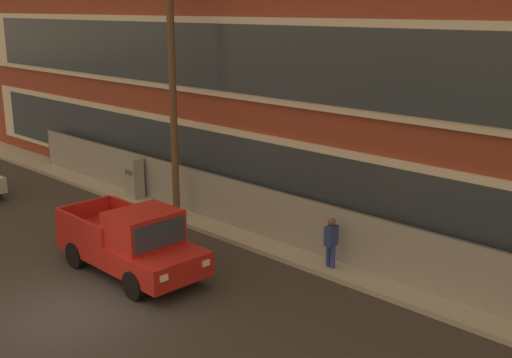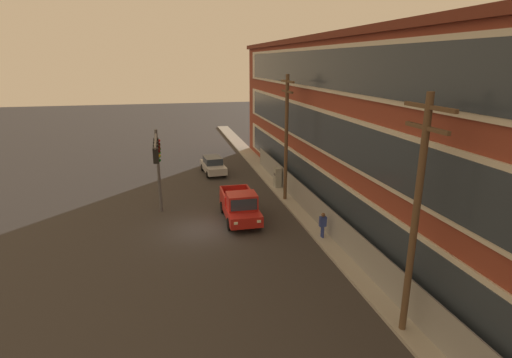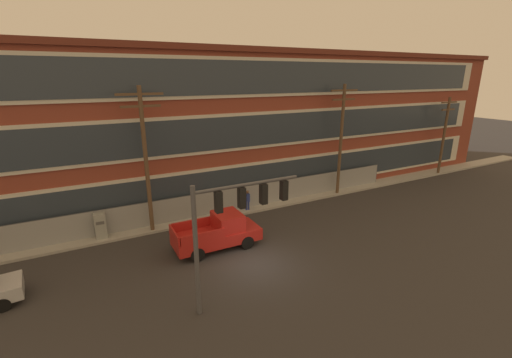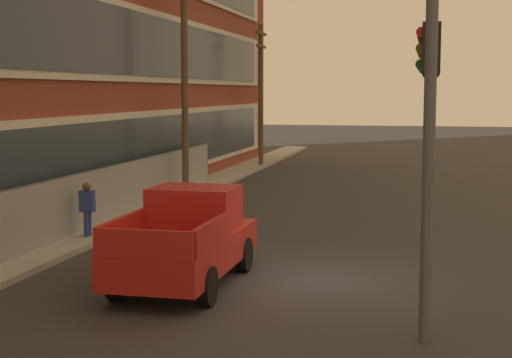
% 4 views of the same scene
% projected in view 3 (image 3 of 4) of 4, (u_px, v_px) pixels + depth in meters
% --- Properties ---
extents(ground_plane, '(160.00, 160.00, 0.00)m').
position_uv_depth(ground_plane, '(256.00, 265.00, 18.60)').
color(ground_plane, '#333030').
extents(sidewalk_building_side, '(80.00, 1.64, 0.16)m').
position_uv_depth(sidewalk_building_side, '(208.00, 216.00, 24.77)').
color(sidewalk_building_side, '#9E9B93').
rests_on(sidewalk_building_side, ground).
extents(brick_mill_building, '(55.54, 11.36, 11.85)m').
position_uv_depth(brick_mill_building, '(230.00, 122.00, 30.36)').
color(brick_mill_building, brown).
rests_on(brick_mill_building, ground).
extents(chain_link_fence, '(31.77, 0.06, 1.87)m').
position_uv_depth(chain_link_fence, '(220.00, 202.00, 25.13)').
color(chain_link_fence, gray).
rests_on(chain_link_fence, ground).
extents(traffic_signal_mast, '(4.92, 0.43, 5.81)m').
position_uv_depth(traffic_signal_mast, '(233.00, 214.00, 14.34)').
color(traffic_signal_mast, '#4C4C51').
rests_on(traffic_signal_mast, ground).
extents(pickup_truck_red, '(5.17, 2.16, 2.08)m').
position_uv_depth(pickup_truck_red, '(219.00, 232.00, 20.24)').
color(pickup_truck_red, '#AD1E19').
rests_on(pickup_truck_red, ground).
extents(utility_pole_near_corner, '(2.75, 0.26, 9.33)m').
position_uv_depth(utility_pole_near_corner, '(145.00, 155.00, 21.03)').
color(utility_pole_near_corner, brown).
rests_on(utility_pole_near_corner, ground).
extents(utility_pole_midblock, '(2.66, 0.26, 9.24)m').
position_uv_depth(utility_pole_midblock, '(341.00, 136.00, 28.13)').
color(utility_pole_midblock, brown).
rests_on(utility_pole_midblock, ground).
extents(utility_pole_far_east, '(2.26, 0.26, 7.84)m').
position_uv_depth(utility_pole_far_east, '(444.00, 133.00, 34.40)').
color(utility_pole_far_east, brown).
rests_on(utility_pole_far_east, ground).
extents(electrical_cabinet, '(0.67, 0.53, 1.79)m').
position_uv_depth(electrical_cabinet, '(101.00, 227.00, 21.14)').
color(electrical_cabinet, '#939993').
rests_on(electrical_cabinet, ground).
extents(pedestrian_near_cabinet, '(0.32, 0.40, 1.69)m').
position_uv_depth(pedestrian_near_cabinet, '(247.00, 200.00, 25.58)').
color(pedestrian_near_cabinet, navy).
rests_on(pedestrian_near_cabinet, ground).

